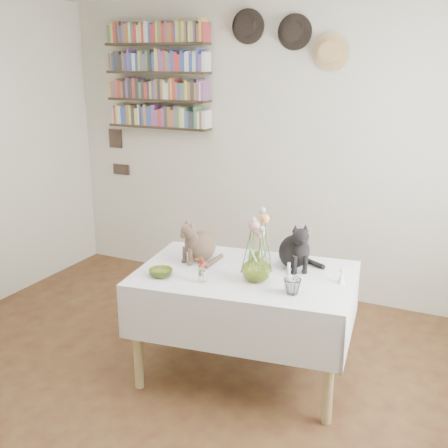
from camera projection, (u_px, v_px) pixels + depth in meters
The scene contains 14 objects.
room at pixel (118, 214), 2.84m from camera, with size 4.08×4.58×2.58m.
dining_table at pixel (245, 299), 3.56m from camera, with size 1.45×1.04×0.72m.
tabby_cat at pixel (201, 239), 3.69m from camera, with size 0.20×0.25×0.29m, color brown, non-canonical shape.
black_cat at pixel (295, 243), 3.57m from camera, with size 0.21×0.27×0.32m, color black, non-canonical shape.
flower_vase at pixel (257, 266), 3.36m from camera, with size 0.18×0.18×0.19m, color #ABBF4B.
green_bowl at pixel (161, 273), 3.44m from camera, with size 0.15×0.15×0.05m, color #ABBF4B.
drinking_glass at pixel (292, 287), 3.18m from camera, with size 0.10×0.10×0.09m, color white.
candlestick at pixel (288, 282), 3.21m from camera, with size 0.05×0.05×0.17m.
berry_jar at pixel (202, 269), 3.34m from camera, with size 0.04×0.04×0.18m.
porcelain_figurine at pixel (341, 277), 3.33m from camera, with size 0.05×0.05×0.10m.
flower_bouquet at pixel (258, 226), 3.30m from camera, with size 0.17×0.13×0.39m.
bookshelf_unit at pixel (158, 77), 4.99m from camera, with size 1.00×0.16×0.91m.
wall_hats at pixel (290, 36), 4.42m from camera, with size 0.98×0.09×0.48m.
wall_art_plaques at pixel (118, 151), 5.48m from camera, with size 0.21×0.02×0.44m.
Camera 1 is at (1.67, -2.23, 2.02)m, focal length 45.00 mm.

